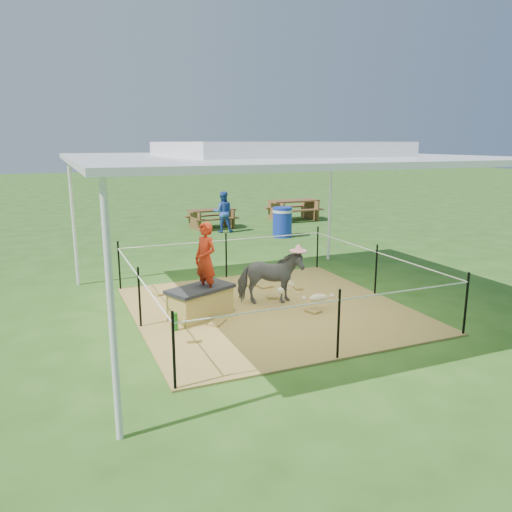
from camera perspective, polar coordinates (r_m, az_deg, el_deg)
name	(u,v)px	position (r m, az deg, el deg)	size (l,w,h in m)	color
ground	(269,310)	(8.88, 1.52, -6.16)	(90.00, 90.00, 0.00)	#2D5919
hay_patch	(269,309)	(8.87, 1.52, -6.06)	(4.60, 4.60, 0.03)	brown
canopy_tent	(270,155)	(8.39, 1.63, 11.49)	(6.30, 6.30, 2.90)	silver
rope_fence	(269,275)	(8.69, 1.54, -2.14)	(4.54, 4.54, 1.00)	black
straw_bale	(201,304)	(8.43, -6.33, -5.42)	(1.03, 0.52, 0.46)	#A98D3D
dark_cloth	(200,289)	(8.35, -6.38, -3.74)	(1.10, 0.57, 0.06)	black
woman	(205,254)	(8.23, -5.81, 0.28)	(0.45, 0.30, 1.24)	red
green_bottle	(175,322)	(7.91, -9.22, -7.40)	(0.08, 0.08, 0.29)	#186E19
pony	(270,278)	(8.97, 1.63, -2.48)	(0.53, 1.16, 0.98)	#46454A
pink_hat	(270,247)	(8.84, 1.65, 1.03)	(0.30, 0.30, 0.14)	pink
foal	(318,296)	(8.75, 7.14, -4.57)	(0.92, 0.51, 0.51)	beige
trash_barrel	(282,222)	(15.59, 3.03, 3.89)	(0.60, 0.60, 0.93)	#1630AA
picnic_table_near	(211,219)	(17.25, -5.12, 4.26)	(1.57, 1.14, 0.66)	brown
picnic_table_far	(293,210)	(18.99, 4.29, 5.24)	(1.86, 1.34, 0.77)	brown
distant_person	(223,212)	(16.40, -3.80, 5.05)	(0.65, 0.51, 1.34)	blue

